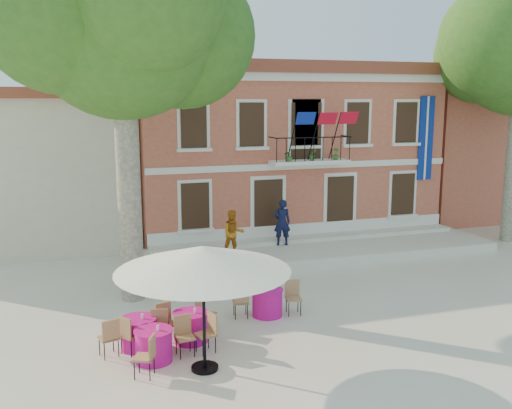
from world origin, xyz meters
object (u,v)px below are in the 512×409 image
(cafe_table_0, at_px, (154,344))
(pedestrian_orange, at_px, (233,233))
(pedestrian_navy, at_px, (282,222))
(cafe_table_1, at_px, (139,332))
(patio_umbrella, at_px, (203,259))
(cafe_table_2, at_px, (191,325))
(plane_tree_west, at_px, (122,23))
(cafe_table_3, at_px, (267,301))

(cafe_table_0, bearing_deg, pedestrian_orange, 61.47)
(pedestrian_navy, relative_size, pedestrian_orange, 1.07)
(pedestrian_orange, xyz_separation_m, cafe_table_1, (-4.11, -6.26, -0.73))
(pedestrian_navy, bearing_deg, cafe_table_0, 63.23)
(patio_umbrella, relative_size, pedestrian_orange, 2.25)
(pedestrian_navy, xyz_separation_m, cafe_table_1, (-6.37, -7.26, -0.79))
(patio_umbrella, distance_m, cafe_table_2, 2.65)
(plane_tree_west, xyz_separation_m, cafe_table_3, (3.44, -2.56, -7.64))
(cafe_table_0, height_order, cafe_table_2, same)
(cafe_table_0, bearing_deg, patio_umbrella, -36.01)
(cafe_table_0, bearing_deg, cafe_table_1, 107.32)
(cafe_table_0, xyz_separation_m, cafe_table_1, (-0.26, 0.82, -0.01))
(plane_tree_west, distance_m, cafe_table_1, 8.46)
(pedestrian_navy, relative_size, cafe_table_1, 0.93)
(plane_tree_west, height_order, cafe_table_0, plane_tree_west)
(pedestrian_navy, distance_m, cafe_table_0, 10.16)
(cafe_table_2, bearing_deg, cafe_table_3, 24.21)
(plane_tree_west, height_order, cafe_table_3, plane_tree_west)
(cafe_table_0, relative_size, cafe_table_3, 0.95)
(pedestrian_orange, distance_m, cafe_table_2, 6.91)
(cafe_table_2, relative_size, cafe_table_3, 0.93)
(cafe_table_1, relative_size, cafe_table_2, 1.08)
(pedestrian_orange, xyz_separation_m, cafe_table_2, (-2.82, -6.26, -0.73))
(pedestrian_navy, xyz_separation_m, cafe_table_0, (-6.11, -8.08, -0.79))
(cafe_table_0, bearing_deg, pedestrian_navy, 52.90)
(patio_umbrella, height_order, pedestrian_navy, patio_umbrella)
(cafe_table_1, xyz_separation_m, cafe_table_2, (1.29, 0.00, 0.01))
(pedestrian_orange, bearing_deg, plane_tree_west, -144.52)
(plane_tree_west, relative_size, patio_umbrella, 2.84)
(pedestrian_orange, bearing_deg, patio_umbrella, -108.45)
(patio_umbrella, height_order, cafe_table_3, patio_umbrella)
(cafe_table_2, xyz_separation_m, cafe_table_3, (2.37, 1.07, -0.01))
(patio_umbrella, relative_size, cafe_table_3, 1.96)
(pedestrian_navy, xyz_separation_m, pedestrian_orange, (-2.26, -0.99, -0.06))
(cafe_table_0, distance_m, cafe_table_3, 3.89)
(plane_tree_west, height_order, cafe_table_1, plane_tree_west)
(plane_tree_west, bearing_deg, pedestrian_orange, 34.12)
(pedestrian_navy, relative_size, cafe_table_0, 0.98)
(cafe_table_1, height_order, cafe_table_2, same)
(cafe_table_0, xyz_separation_m, cafe_table_2, (1.03, 0.82, 0.00))
(patio_umbrella, distance_m, pedestrian_navy, 10.27)
(pedestrian_orange, relative_size, cafe_table_0, 0.92)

